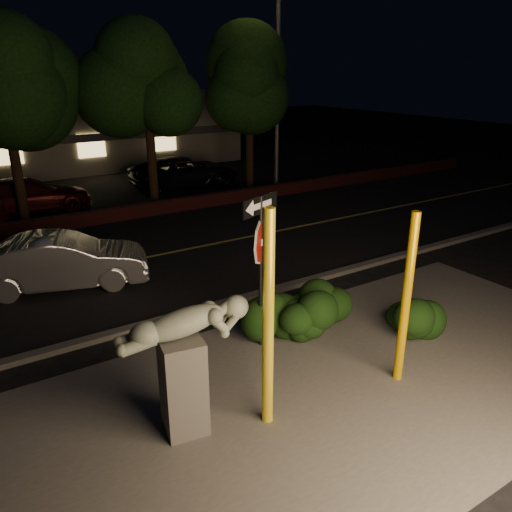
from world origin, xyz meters
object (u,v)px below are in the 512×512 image
Objects in this scene: yellow_pole_left at (268,323)px; signpost at (261,243)px; yellow_pole_right at (406,300)px; parked_car_dark at (184,172)px; silver_sedan at (62,262)px; sculpture at (184,356)px; streetlight at (274,63)px; parked_car_darkred at (28,196)px.

yellow_pole_left is 1.13× the size of signpost.
yellow_pole_right is at bearing -6.81° from yellow_pole_left.
signpost is 15.19m from parked_car_dark.
yellow_pole_right is 8.69m from silver_sedan.
sculpture is 17.33m from streetlight.
yellow_pole_left reaches higher than parked_car_dark.
parked_car_dark is at bearing 69.37° from yellow_pole_left.
streetlight reaches higher than yellow_pole_left.
parked_car_dark is (-3.27, 2.71, -4.83)m from streetlight.
sculpture is 14.90m from parked_car_darkred.
yellow_pole_left is 15.47m from parked_car_darkred.
silver_sedan is (-10.91, -6.34, -4.84)m from streetlight.
parked_car_dark is at bearing 48.86° from signpost.
yellow_pole_right is at bearing -134.44° from silver_sedan.
silver_sedan is 0.83× the size of parked_car_dark.
yellow_pole_right is 1.47× the size of sculpture.
streetlight is 2.19× the size of silver_sedan.
yellow_pole_right reaches higher than parked_car_dark.
silver_sedan is at bearing -152.75° from streetlight.
yellow_pole_right reaches higher than signpost.
yellow_pole_right reaches higher than sculpture.
yellow_pole_left is at bearing -151.61° from silver_sedan.
yellow_pole_right is 15.95m from streetlight.
silver_sedan is at bearing 102.28° from sculpture.
yellow_pole_right is 16.16m from parked_car_darkred.
yellow_pole_left is 1.65× the size of sculpture.
yellow_pole_left is at bearing -127.60° from streetlight.
sculpture is 0.51× the size of silver_sedan.
streetlight is (6.73, 13.91, 3.95)m from yellow_pole_right.
parked_car_dark is at bearing 74.60° from sculpture.
signpost reaches higher than parked_car_darkred.
streetlight reaches higher than silver_sedan.
signpost is at bearing -128.33° from streetlight.
silver_sedan is (-1.50, 7.25, -1.09)m from yellow_pole_left.
signpost is at bearing -136.13° from silver_sedan.
parked_car_darkred is (0.20, 14.88, -0.66)m from sculpture.
sculpture is 0.42× the size of parked_car_dark.
yellow_pole_left is at bearing 173.19° from yellow_pole_right.
parked_car_darkred is 0.91× the size of parked_car_dark.
signpost is 0.68× the size of parked_car_darkred.
silver_sedan is 8.16m from parked_car_darkred.
yellow_pole_left is 16.95m from streetlight.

